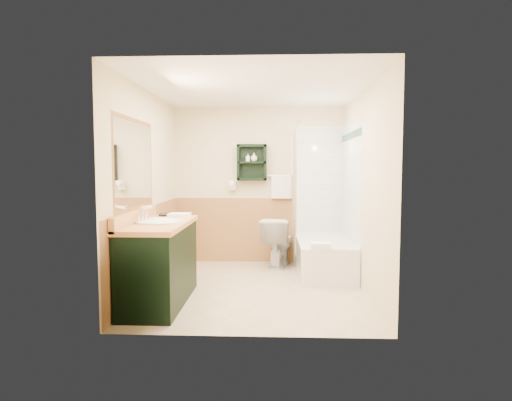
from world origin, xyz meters
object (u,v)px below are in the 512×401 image
object	(u,v)px
wall_shelf	(252,162)
toilet	(278,242)
soap_bottle_a	(248,160)
bathtub	(323,256)
vanity	(160,263)
vanity_book	(159,206)
hair_dryer	(232,185)
soap_bottle_b	(254,158)

from	to	relation	value
wall_shelf	toilet	world-z (taller)	wall_shelf
wall_shelf	toilet	bearing A→B (deg)	-29.04
wall_shelf	soap_bottle_a	world-z (taller)	wall_shelf
wall_shelf	bathtub	size ratio (longest dim) A/B	0.37
vanity	vanity_book	bearing A→B (deg)	105.15
vanity	toilet	bearing A→B (deg)	54.02
wall_shelf	bathtub	xyz separation A→B (m)	(1.03, -0.61, -1.31)
hair_dryer	vanity_book	distance (m)	1.63
vanity_book	soap_bottle_a	size ratio (longest dim) A/B	2.05
wall_shelf	soap_bottle_a	distance (m)	0.07
soap_bottle_b	vanity	bearing A→B (deg)	-114.80
hair_dryer	bathtub	size ratio (longest dim) A/B	0.16
vanity	bathtub	xyz separation A→B (m)	(1.92, 1.41, -0.20)
bathtub	hair_dryer	bearing A→B (deg)	154.45
wall_shelf	vanity_book	world-z (taller)	wall_shelf
vanity_book	toilet	bearing A→B (deg)	27.09
hair_dryer	bathtub	xyz separation A→B (m)	(1.33, -0.63, -0.96)
soap_bottle_a	soap_bottle_b	distance (m)	0.10
hair_dryer	vanity	xyz separation A→B (m)	(-0.59, -2.04, -0.76)
soap_bottle_b	hair_dryer	bearing A→B (deg)	174.86
toilet	wall_shelf	bearing A→B (deg)	-16.40
wall_shelf	hair_dryer	bearing A→B (deg)	175.24
wall_shelf	hair_dryer	size ratio (longest dim) A/B	2.29
vanity	bathtub	size ratio (longest dim) A/B	0.93
wall_shelf	vanity_book	xyz separation A→B (m)	(-1.06, -1.41, -0.54)
soap_bottle_a	wall_shelf	bearing A→B (deg)	4.83
wall_shelf	hair_dryer	xyz separation A→B (m)	(-0.30, 0.02, -0.35)
wall_shelf	hair_dryer	world-z (taller)	wall_shelf
soap_bottle_b	toilet	bearing A→B (deg)	-30.62
vanity	soap_bottle_a	bearing A→B (deg)	67.42
hair_dryer	vanity	bearing A→B (deg)	-106.26
hair_dryer	vanity	world-z (taller)	hair_dryer
bathtub	toilet	xyz separation A→B (m)	(-0.62, 0.38, 0.12)
hair_dryer	vanity_book	bearing A→B (deg)	-117.98
hair_dryer	bathtub	distance (m)	1.76
hair_dryer	wall_shelf	bearing A→B (deg)	-4.76
toilet	soap_bottle_a	xyz separation A→B (m)	(-0.46, 0.22, 1.23)
toilet	soap_bottle_b	distance (m)	1.33
vanity_book	soap_bottle_a	distance (m)	1.82
toilet	hair_dryer	bearing A→B (deg)	-6.87
wall_shelf	vanity_book	distance (m)	1.84
hair_dryer	bathtub	world-z (taller)	hair_dryer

